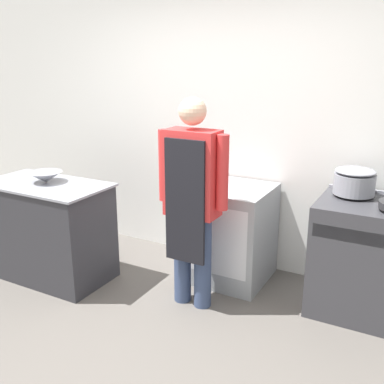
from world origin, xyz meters
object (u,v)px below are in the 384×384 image
Objects in this scene: fridge_unit at (229,233)px; mixing_bowl at (46,177)px; stock_pot at (355,181)px; person_cook at (192,194)px; stove at (369,259)px.

mixing_bowl is (-1.48, -0.72, 0.50)m from fridge_unit.
fridge_unit is 1.72m from mixing_bowl.
person_cook is at bearing -148.35° from stock_pot.
stock_pot is at bearing 5.36° from fridge_unit.
fridge_unit is 2.88× the size of mixing_bowl.
stove is 2.92× the size of stock_pot.
person_cook is 5.32× the size of stock_pot.
stock_pot is (1.09, 0.67, 0.08)m from person_cook.
stock_pot reaches higher than mixing_bowl.
stove is 3.07× the size of mixing_bowl.
mixing_bowl is (-1.41, -0.14, -0.01)m from person_cook.
stove is 2.81m from mixing_bowl.
stock_pot reaches higher than stove.
person_cook is at bearing -97.13° from fridge_unit.
fridge_unit is at bearing -174.64° from stock_pot.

